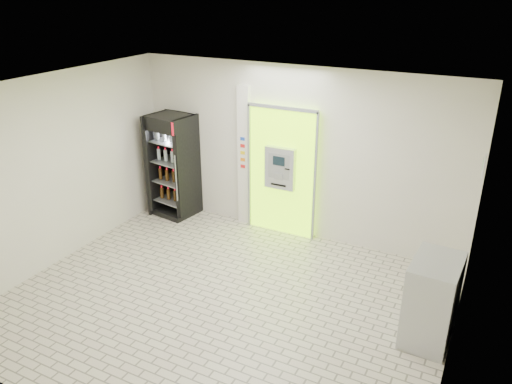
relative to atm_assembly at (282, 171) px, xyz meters
The scene contains 7 objects.
ground 2.69m from the atm_assembly, 85.26° to the right, with size 6.00×6.00×0.00m, color #BDB49C.
room_shell 2.51m from the atm_assembly, 85.26° to the right, with size 6.00×6.00×6.00m.
atm_assembly is the anchor object (origin of this frame).
pillar 0.79m from the atm_assembly, behind, with size 0.22×0.11×2.60m.
beverage_cooler 2.19m from the atm_assembly, behind, with size 0.84×0.78×1.98m.
steel_cabinet 3.51m from the atm_assembly, 32.70° to the right, with size 0.61×0.87×1.13m.
exit_sign 3.48m from the atm_assembly, 17.65° to the right, with size 0.02×0.22×0.26m.
Camera 1 is at (3.13, -5.08, 4.24)m, focal length 35.00 mm.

